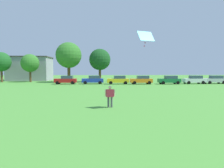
% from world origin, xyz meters
% --- Properties ---
extents(ground_plane, '(160.00, 160.00, 0.00)m').
position_xyz_m(ground_plane, '(0.00, 30.00, 0.00)').
color(ground_plane, '#4C9338').
extents(adult_bystander, '(0.77, 0.33, 1.63)m').
position_xyz_m(adult_bystander, '(1.28, 14.91, 0.97)').
color(adult_bystander, '#4C4C51').
rests_on(adult_bystander, ground).
extents(kite, '(1.29, 0.90, 1.11)m').
position_xyz_m(kite, '(3.77, 14.15, 5.14)').
color(kite, '#3FBFE5').
extents(parked_car_red_0, '(4.30, 2.02, 1.68)m').
position_xyz_m(parked_car_red_0, '(-6.20, 40.26, 0.86)').
color(parked_car_red_0, red).
rests_on(parked_car_red_0, ground).
extents(parked_car_blue_1, '(4.30, 2.02, 1.68)m').
position_xyz_m(parked_car_blue_1, '(-0.82, 40.40, 0.86)').
color(parked_car_blue_1, '#1E38AD').
rests_on(parked_car_blue_1, ground).
extents(parked_car_yellow_2, '(4.30, 2.02, 1.68)m').
position_xyz_m(parked_car_yellow_2, '(4.20, 39.67, 0.86)').
color(parked_car_yellow_2, yellow).
rests_on(parked_car_yellow_2, ground).
extents(parked_car_orange_3, '(4.30, 2.02, 1.68)m').
position_xyz_m(parked_car_orange_3, '(8.83, 39.29, 0.86)').
color(parked_car_orange_3, orange).
rests_on(parked_car_orange_3, ground).
extents(parked_car_green_4, '(4.30, 2.02, 1.68)m').
position_xyz_m(parked_car_green_4, '(14.43, 39.06, 0.86)').
color(parked_car_green_4, '#196B38').
rests_on(parked_car_green_4, ground).
extents(parked_car_white_5, '(4.30, 2.02, 1.68)m').
position_xyz_m(parked_car_white_5, '(19.69, 39.39, 0.86)').
color(parked_car_white_5, white).
rests_on(parked_car_white_5, ground).
extents(parked_car_silver_6, '(4.30, 2.02, 1.68)m').
position_xyz_m(parked_car_silver_6, '(24.08, 39.54, 0.86)').
color(parked_car_silver_6, silver).
rests_on(parked_car_silver_6, ground).
extents(tree_far_left, '(4.45, 4.45, 6.93)m').
position_xyz_m(tree_far_left, '(-22.16, 47.69, 4.68)').
color(tree_far_left, brown).
rests_on(tree_far_left, ground).
extents(tree_left, '(4.18, 4.18, 6.51)m').
position_xyz_m(tree_left, '(-15.74, 47.92, 4.40)').
color(tree_left, brown).
rests_on(tree_left, ground).
extents(tree_right, '(5.84, 5.84, 9.10)m').
position_xyz_m(tree_right, '(-6.54, 46.37, 6.14)').
color(tree_right, brown).
rests_on(tree_right, ground).
extents(tree_far_right, '(4.96, 4.96, 7.73)m').
position_xyz_m(tree_far_right, '(0.55, 46.87, 5.22)').
color(tree_far_right, brown).
rests_on(tree_far_right, ground).
extents(house_left, '(10.78, 8.02, 6.38)m').
position_xyz_m(house_left, '(-18.20, 55.42, 3.20)').
color(house_left, '#9999A3').
rests_on(house_left, ground).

